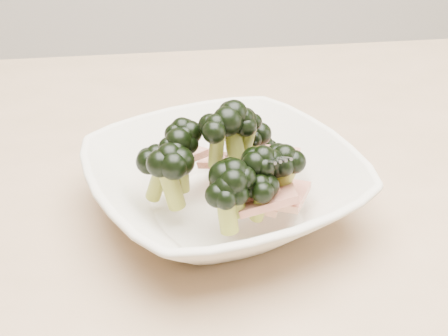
{
  "coord_description": "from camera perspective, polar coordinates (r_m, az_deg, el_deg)",
  "views": [
    {
      "loc": [
        -0.14,
        -0.52,
        1.1
      ],
      "look_at": [
        -0.07,
        -0.04,
        0.8
      ],
      "focal_mm": 50.0,
      "sensor_mm": 36.0,
      "label": 1
    }
  ],
  "objects": [
    {
      "name": "dining_table",
      "position": [
        0.7,
        5.61,
        -8.44
      ],
      "size": [
        1.2,
        0.8,
        0.75
      ],
      "color": "tan",
      "rests_on": "ground"
    },
    {
      "name": "broccoli_dish",
      "position": [
        0.58,
        0.03,
        -1.1
      ],
      "size": [
        0.32,
        0.32,
        0.12
      ],
      "color": "beige",
      "rests_on": "dining_table"
    }
  ]
}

